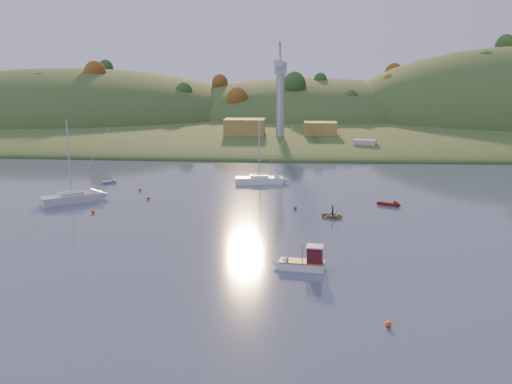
# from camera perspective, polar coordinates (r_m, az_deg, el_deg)

# --- Properties ---
(ground) EXTENTS (500.00, 500.00, 0.00)m
(ground) POSITION_cam_1_polar(r_m,az_deg,el_deg) (40.97, -7.01, -16.47)
(ground) COLOR #323D51
(ground) RESTS_ON ground
(far_shore) EXTENTS (620.00, 220.00, 1.50)m
(far_shore) POSITION_cam_1_polar(r_m,az_deg,el_deg) (266.16, 2.86, 7.49)
(far_shore) COLOR #304F1F
(far_shore) RESTS_ON ground
(shore_slope) EXTENTS (640.00, 150.00, 7.00)m
(shore_slope) POSITION_cam_1_polar(r_m,az_deg,el_deg) (201.42, 2.32, 6.16)
(shore_slope) COLOR #304F1F
(shore_slope) RESTS_ON ground
(hill_left) EXTENTS (170.00, 140.00, 44.00)m
(hill_left) POSITION_cam_1_polar(r_m,az_deg,el_deg) (255.51, -18.11, 6.76)
(hill_left) COLOR #304F1F
(hill_left) RESTS_ON ground
(hill_center) EXTENTS (140.00, 120.00, 36.00)m
(hill_center) POSITION_cam_1_polar(r_m,az_deg,el_deg) (246.12, 5.07, 7.12)
(hill_center) COLOR #304F1F
(hill_center) RESTS_ON ground
(hillside_trees) EXTENTS (280.00, 50.00, 32.00)m
(hillside_trees) POSITION_cam_1_polar(r_m,az_deg,el_deg) (221.33, 2.52, 6.65)
(hillside_trees) COLOR #1B4719
(hillside_trees) RESTS_ON ground
(wharf) EXTENTS (42.00, 16.00, 2.40)m
(wharf) POSITION_cam_1_polar(r_m,az_deg,el_deg) (158.41, 3.53, 5.09)
(wharf) COLOR slate
(wharf) RESTS_ON ground
(shed_west) EXTENTS (11.00, 8.00, 4.80)m
(shed_west) POSITION_cam_1_polar(r_m,az_deg,el_deg) (159.78, -1.14, 6.46)
(shed_west) COLOR olive
(shed_west) RESTS_ON wharf
(shed_east) EXTENTS (9.00, 7.00, 4.00)m
(shed_east) POSITION_cam_1_polar(r_m,az_deg,el_deg) (160.14, 6.44, 6.26)
(shed_east) COLOR olive
(shed_east) RESTS_ON wharf
(dock_crane) EXTENTS (3.20, 28.00, 20.30)m
(dock_crane) POSITION_cam_1_polar(r_m,az_deg,el_deg) (153.87, 2.45, 10.87)
(dock_crane) COLOR #B7B7BC
(dock_crane) RESTS_ON wharf
(fishing_boat) EXTENTS (5.53, 2.38, 3.42)m
(fishing_boat) POSITION_cam_1_polar(r_m,az_deg,el_deg) (57.94, 4.28, -7.00)
(fishing_boat) COLOR silver
(fishing_boat) RESTS_ON ground
(sailboat_near) EXTENTS (8.81, 7.82, 12.62)m
(sailboat_near) POSITION_cam_1_polar(r_m,az_deg,el_deg) (91.67, -17.97, -0.54)
(sailboat_near) COLOR silver
(sailboat_near) RESTS_ON ground
(sailboat_far) EXTENTS (8.78, 3.70, 11.81)m
(sailboat_far) POSITION_cam_1_polar(r_m,az_deg,el_deg) (102.61, 0.32, 1.27)
(sailboat_far) COLOR white
(sailboat_far) RESTS_ON ground
(canoe) EXTENTS (3.56, 3.01, 0.63)m
(canoe) POSITION_cam_1_polar(r_m,az_deg,el_deg) (78.85, 7.67, -2.35)
(canoe) COLOR #958552
(canoe) RESTS_ON ground
(paddler) EXTENTS (0.50, 0.62, 1.48)m
(paddler) POSITION_cam_1_polar(r_m,az_deg,el_deg) (78.75, 7.68, -2.05)
(paddler) COLOR black
(paddler) RESTS_ON ground
(red_tender) EXTENTS (3.73, 2.84, 1.22)m
(red_tender) POSITION_cam_1_polar(r_m,az_deg,el_deg) (87.67, 13.50, -1.19)
(red_tender) COLOR #5C130D
(red_tender) RESTS_ON ground
(grey_dinghy) EXTENTS (2.83, 2.45, 1.03)m
(grey_dinghy) POSITION_cam_1_polar(r_m,az_deg,el_deg) (106.49, -14.25, 0.99)
(grey_dinghy) COLOR slate
(grey_dinghy) RESTS_ON ground
(work_vessel) EXTENTS (13.79, 8.31, 3.34)m
(work_vessel) POSITION_cam_1_polar(r_m,az_deg,el_deg) (145.38, 10.81, 4.31)
(work_vessel) COLOR slate
(work_vessel) RESTS_ON ground
(buoy_0) EXTENTS (0.50, 0.50, 0.50)m
(buoy_0) POSITION_cam_1_polar(r_m,az_deg,el_deg) (46.55, 13.10, -12.76)
(buoy_0) COLOR #FF3C0D
(buoy_0) RESTS_ON ground
(buoy_1) EXTENTS (0.50, 0.50, 0.50)m
(buoy_1) POSITION_cam_1_polar(r_m,az_deg,el_deg) (83.18, 3.95, -1.58)
(buoy_1) COLOR #FF3C0D
(buoy_1) RESTS_ON ground
(buoy_2) EXTENTS (0.50, 0.50, 0.50)m
(buoy_2) POSITION_cam_1_polar(r_m,az_deg,el_deg) (83.97, -15.99, -1.89)
(buoy_2) COLOR #FF3C0D
(buoy_2) RESTS_ON ground
(buoy_3) EXTENTS (0.50, 0.50, 0.50)m
(buoy_3) POSITION_cam_1_polar(r_m,az_deg,el_deg) (91.07, -10.72, -0.60)
(buoy_3) COLOR #FF3C0D
(buoy_3) RESTS_ON ground
(buoy_4) EXTENTS (0.50, 0.50, 0.50)m
(buoy_4) POSITION_cam_1_polar(r_m,az_deg,el_deg) (98.53, -11.53, 0.29)
(buoy_4) COLOR #FF3C0D
(buoy_4) RESTS_ON ground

